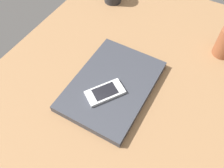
# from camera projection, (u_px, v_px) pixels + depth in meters

# --- Properties ---
(desk_surface) EXTENTS (1.20, 0.80, 0.03)m
(desk_surface) POSITION_uv_depth(u_px,v_px,m) (114.00, 88.00, 0.78)
(desk_surface) COLOR olive
(desk_surface) RESTS_ON ground
(laptop_closed) EXTENTS (0.33, 0.23, 0.02)m
(laptop_closed) POSITION_uv_depth(u_px,v_px,m) (112.00, 85.00, 0.76)
(laptop_closed) COLOR #33353D
(laptop_closed) RESTS_ON desk_surface
(cell_phone_on_laptop) EXTENTS (0.13, 0.11, 0.01)m
(cell_phone_on_laptop) POSITION_uv_depth(u_px,v_px,m) (106.00, 93.00, 0.72)
(cell_phone_on_laptop) COLOR silver
(cell_phone_on_laptop) RESTS_ON laptop_closed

